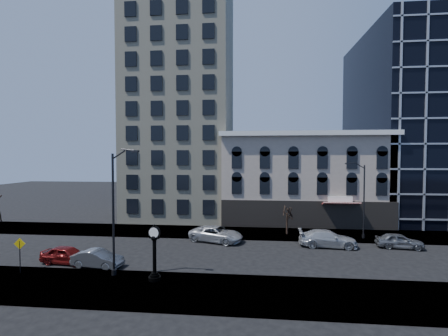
# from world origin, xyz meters

# --- Properties ---
(ground) EXTENTS (160.00, 160.00, 0.00)m
(ground) POSITION_xyz_m (0.00, 0.00, 0.00)
(ground) COLOR black
(ground) RESTS_ON ground
(sidewalk_far) EXTENTS (160.00, 6.00, 0.12)m
(sidewalk_far) POSITION_xyz_m (0.00, 8.00, 0.06)
(sidewalk_far) COLOR #9B978D
(sidewalk_far) RESTS_ON ground
(sidewalk_near) EXTENTS (160.00, 6.00, 0.12)m
(sidewalk_near) POSITION_xyz_m (0.00, -8.00, 0.06)
(sidewalk_near) COLOR #9B978D
(sidewalk_near) RESTS_ON ground
(cream_tower) EXTENTS (15.90, 15.40, 42.50)m
(cream_tower) POSITION_xyz_m (-6.11, 18.88, 19.32)
(cream_tower) COLOR beige
(cream_tower) RESTS_ON ground
(victorian_row) EXTENTS (22.60, 11.19, 12.50)m
(victorian_row) POSITION_xyz_m (12.00, 15.89, 6.00)
(victorian_row) COLOR #B1A192
(victorian_row) RESTS_ON ground
(glass_office) EXTENTS (20.00, 20.15, 28.00)m
(glass_office) POSITION_xyz_m (32.00, 20.91, 14.00)
(glass_office) COLOR black
(glass_office) RESTS_ON ground
(street_clock) EXTENTS (0.94, 0.94, 4.13)m
(street_clock) POSITION_xyz_m (-2.12, -6.62, 1.99)
(street_clock) COLOR black
(street_clock) RESTS_ON sidewalk_near
(street_lamp_near) EXTENTS (2.54, 0.66, 9.84)m
(street_lamp_near) POSITION_xyz_m (-4.81, -6.11, 7.54)
(street_lamp_near) COLOR black
(street_lamp_near) RESTS_ON sidewalk_near
(street_lamp_far) EXTENTS (2.24, 0.50, 8.65)m
(street_lamp_far) POSITION_xyz_m (16.78, 6.68, 6.65)
(street_lamp_far) COLOR black
(street_lamp_far) RESTS_ON sidewalk_far
(bare_tree_far) EXTENTS (2.29, 2.29, 3.93)m
(bare_tree_far) POSITION_xyz_m (9.11, 7.77, 3.07)
(bare_tree_far) COLOR black
(bare_tree_far) RESTS_ON sidewalk_far
(warning_sign) EXTENTS (0.89, 0.11, 2.74)m
(warning_sign) POSITION_xyz_m (-13.00, -6.30, 2.00)
(warning_sign) COLOR black
(warning_sign) RESTS_ON sidewalk_near
(car_near_a) EXTENTS (4.44, 2.07, 1.47)m
(car_near_a) POSITION_xyz_m (-10.92, -3.62, 0.74)
(car_near_a) COLOR maroon
(car_near_a) RESTS_ON ground
(car_near_b) EXTENTS (4.40, 2.01, 1.40)m
(car_near_b) POSITION_xyz_m (-7.80, -4.21, 0.70)
(car_near_b) COLOR #595B60
(car_near_b) RESTS_ON ground
(car_far_a) EXTENTS (6.38, 4.33, 1.62)m
(car_far_a) POSITION_xyz_m (1.12, 4.27, 0.81)
(car_far_a) COLOR #A5A8AD
(car_far_a) RESTS_ON ground
(car_far_b) EXTENTS (5.89, 2.70, 1.67)m
(car_far_b) POSITION_xyz_m (12.69, 3.43, 0.83)
(car_far_b) COLOR #A5A8AD
(car_far_b) RESTS_ON ground
(car_far_c) EXTENTS (4.54, 2.31, 1.48)m
(car_far_c) POSITION_xyz_m (19.76, 3.61, 0.74)
(car_far_c) COLOR #595B60
(car_far_c) RESTS_ON ground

